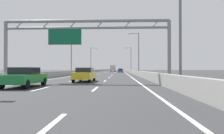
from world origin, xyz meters
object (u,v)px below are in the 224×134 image
streetlamp_left_mid (72,51)px  black_car (120,70)px  sign_gantry (84,34)px  streetlamp_left_far (92,58)px  box_truck (113,68)px  yellow_car (85,74)px  streetlamp_right_near (177,12)px  orange_car (120,70)px  green_car (25,77)px  blue_car (120,70)px  streetlamp_right_mid (138,51)px  streetlamp_right_far (130,58)px

streetlamp_left_mid → black_car: bearing=82.3°
sign_gantry → streetlamp_left_far: streetlamp_left_far is taller
streetlamp_left_mid → black_car: streetlamp_left_mid is taller
streetlamp_left_mid → box_truck: 53.61m
streetlamp_left_far → yellow_car: streetlamp_left_far is taller
streetlamp_right_near → orange_car: size_ratio=2.06×
streetlamp_left_far → black_car: size_ratio=2.14×
green_car → black_car: 113.59m
box_truck → green_car: bearing=-92.4°
streetlamp_left_far → orange_car: size_ratio=2.06×
yellow_car → black_car: black_car is taller
streetlamp_left_mid → blue_car: 31.83m
yellow_car → black_car: (3.80, 106.65, 0.01)m
streetlamp_right_near → streetlamp_left_mid: size_ratio=1.00×
streetlamp_right_near → streetlamp_right_mid: size_ratio=1.00×
streetlamp_right_far → box_truck: size_ratio=1.17×
streetlamp_right_far → streetlamp_left_mid: bearing=-114.8°
blue_car → black_car: size_ratio=0.96×
streetlamp_right_mid → orange_car: streetlamp_right_mid is taller
yellow_car → streetlamp_left_far: bearing=97.1°
streetlamp_left_mid → box_truck: bearing=81.9°
yellow_car → black_car: bearing=88.0°
sign_gantry → streetlamp_left_far: (-7.19, 58.46, 0.53)m
streetlamp_right_far → black_car: 49.06m
sign_gantry → black_car: bearing=88.0°
orange_car → box_truck: size_ratio=0.57×
sign_gantry → yellow_car: bearing=86.2°
streetlamp_left_mid → streetlamp_left_far: bearing=90.0°
streetlamp_right_near → yellow_car: bearing=139.4°
streetlamp_right_far → sign_gantry: bearing=-97.5°
streetlamp_right_mid → yellow_car: bearing=-106.7°
streetlamp_left_mid → blue_car: streetlamp_left_mid is taller
streetlamp_left_mid → green_car: 32.97m
sign_gantry → green_car: sign_gantry is taller
streetlamp_right_far → green_car: streetlamp_right_far is taller
streetlamp_right_far → orange_car: (-3.77, 10.10, -4.64)m
streetlamp_right_far → black_car: streetlamp_right_far is taller
streetlamp_right_near → streetlamp_left_far: bearing=103.0°
streetlamp_left_mid → box_truck: (7.57, 52.95, -3.70)m
streetlamp_right_near → streetlamp_left_far: 66.30m
box_truck → black_car: bearing=83.0°
blue_car → black_car: bearing=90.1°
sign_gantry → streetlamp_right_near: streetlamp_right_near is taller
sign_gantry → streetlamp_left_far: bearing=97.0°
yellow_car → streetlamp_right_mid: bearing=73.3°
blue_car → streetlamp_left_mid: bearing=-110.7°
streetlamp_right_far → orange_car: bearing=110.5°
streetlamp_right_near → black_car: bearing=92.0°
streetlamp_left_far → blue_car: size_ratio=2.24×
black_car → yellow_car: bearing=-92.0°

